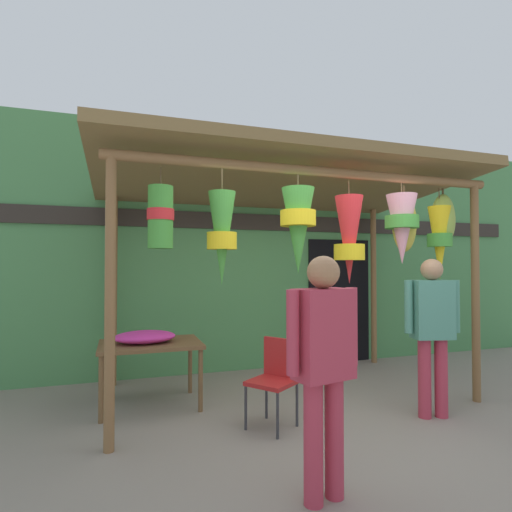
{
  "coord_description": "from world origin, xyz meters",
  "views": [
    {
      "loc": [
        -1.94,
        -3.74,
        1.57
      ],
      "look_at": [
        -0.33,
        1.09,
        1.7
      ],
      "focal_mm": 28.58,
      "sensor_mm": 36.0,
      "label": 1
    }
  ],
  "objects_px": {
    "display_table": "(150,349)",
    "shopper_by_bananas": "(432,323)",
    "folding_chair": "(276,374)",
    "flower_heap_on_table": "(146,337)",
    "vendor_in_orange": "(324,355)"
  },
  "relations": [
    {
      "from": "display_table",
      "to": "shopper_by_bananas",
      "type": "height_order",
      "value": "shopper_by_bananas"
    },
    {
      "from": "folding_chair",
      "to": "shopper_by_bananas",
      "type": "relative_size",
      "value": 0.51
    },
    {
      "from": "folding_chair",
      "to": "shopper_by_bananas",
      "type": "bearing_deg",
      "value": -10.98
    },
    {
      "from": "flower_heap_on_table",
      "to": "shopper_by_bananas",
      "type": "xyz_separation_m",
      "value": [
        2.82,
        -1.26,
        0.19
      ]
    },
    {
      "from": "vendor_in_orange",
      "to": "shopper_by_bananas",
      "type": "distance_m",
      "value": 2.04
    },
    {
      "from": "flower_heap_on_table",
      "to": "vendor_in_orange",
      "type": "bearing_deg",
      "value": -65.4
    },
    {
      "from": "flower_heap_on_table",
      "to": "shopper_by_bananas",
      "type": "height_order",
      "value": "shopper_by_bananas"
    },
    {
      "from": "flower_heap_on_table",
      "to": "display_table",
      "type": "bearing_deg",
      "value": 17.02
    },
    {
      "from": "folding_chair",
      "to": "display_table",
      "type": "bearing_deg",
      "value": 139.99
    },
    {
      "from": "display_table",
      "to": "vendor_in_orange",
      "type": "xyz_separation_m",
      "value": [
        0.98,
        -2.26,
        0.33
      ]
    },
    {
      "from": "display_table",
      "to": "flower_heap_on_table",
      "type": "height_order",
      "value": "flower_heap_on_table"
    },
    {
      "from": "flower_heap_on_table",
      "to": "vendor_in_orange",
      "type": "distance_m",
      "value": 2.47
    },
    {
      "from": "flower_heap_on_table",
      "to": "shopper_by_bananas",
      "type": "distance_m",
      "value": 3.09
    },
    {
      "from": "display_table",
      "to": "vendor_in_orange",
      "type": "height_order",
      "value": "vendor_in_orange"
    },
    {
      "from": "flower_heap_on_table",
      "to": "vendor_in_orange",
      "type": "xyz_separation_m",
      "value": [
        1.03,
        -2.24,
        0.19
      ]
    }
  ]
}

